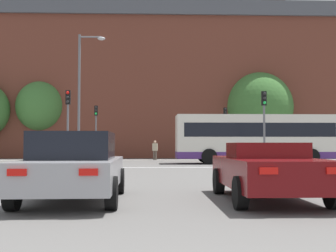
{
  "coord_description": "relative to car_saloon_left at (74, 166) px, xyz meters",
  "views": [
    {
      "loc": [
        -0.5,
        -2.33,
        1.23
      ],
      "look_at": [
        0.49,
        26.53,
        2.54
      ],
      "focal_mm": 45.0,
      "sensor_mm": 36.0,
      "label": 1
    }
  ],
  "objects": [
    {
      "name": "car_saloon_left",
      "position": [
        0.0,
        0.0,
        0.0
      ],
      "size": [
        2.14,
        4.44,
        1.51
      ],
      "rotation": [
        0.0,
        0.0,
        0.02
      ],
      "color": "#9E9EA3",
      "rests_on": "ground_plane"
    },
    {
      "name": "far_pavement",
      "position": [
        2.25,
        25.35,
        -0.76
      ],
      "size": [
        69.24,
        2.5,
        0.01
      ],
      "primitive_type": "cube",
      "color": "gray",
      "rests_on": "ground_plane"
    },
    {
      "name": "stop_line_strip",
      "position": [
        2.25,
        13.72,
        -0.76
      ],
      "size": [
        8.32,
        0.3,
        0.01
      ],
      "primitive_type": "cube",
      "color": "silver",
      "rests_on": "ground_plane"
    },
    {
      "name": "pedestrian_waiting",
      "position": [
        1.86,
        25.11,
        0.17
      ],
      "size": [
        0.45,
        0.32,
        1.6
      ],
      "rotation": [
        0.0,
        0.0,
        5.99
      ],
      "color": "brown",
      "rests_on": "ground_plane"
    },
    {
      "name": "tree_kerbside",
      "position": [
        -8.81,
        30.11,
        4.06
      ],
      "size": [
        4.46,
        4.46,
        7.18
      ],
      "color": "#4C3823",
      "rests_on": "ground_plane"
    },
    {
      "name": "street_lamp_junction",
      "position": [
        -2.83,
        17.87,
        4.23
      ],
      "size": [
        1.75,
        0.36,
        8.41
      ],
      "color": "slate",
      "rests_on": "ground_plane"
    },
    {
      "name": "tree_by_building",
      "position": [
        11.73,
        30.06,
        4.03
      ],
      "size": [
        6.33,
        6.33,
        8.12
      ],
      "color": "#4C3823",
      "rests_on": "ground_plane"
    },
    {
      "name": "traffic_light_far_right",
      "position": [
        7.53,
        24.38,
        2.1
      ],
      "size": [
        0.26,
        0.31,
        4.26
      ],
      "color": "slate",
      "rests_on": "ground_plane"
    },
    {
      "name": "bus_crossing_lead",
      "position": [
        8.58,
        18.59,
        0.96
      ],
      "size": [
        10.68,
        2.72,
        3.21
      ],
      "rotation": [
        0.0,
        0.0,
        1.57
      ],
      "color": "silver",
      "rests_on": "ground_plane"
    },
    {
      "name": "brick_civic_building",
      "position": [
        4.21,
        36.87,
        6.79
      ],
      "size": [
        37.42,
        15.27,
        20.79
      ],
      "color": "brown",
      "rests_on": "ground_plane"
    },
    {
      "name": "traffic_light_near_left",
      "position": [
        -3.1,
        14.49,
        2.14
      ],
      "size": [
        0.26,
        0.31,
        4.32
      ],
      "color": "slate",
      "rests_on": "ground_plane"
    },
    {
      "name": "traffic_light_far_left",
      "position": [
        -2.89,
        24.58,
        2.19
      ],
      "size": [
        0.26,
        0.31,
        4.4
      ],
      "color": "slate",
      "rests_on": "ground_plane"
    },
    {
      "name": "car_roadster_right",
      "position": [
        4.29,
        -0.04,
        -0.09
      ],
      "size": [
        2.03,
        4.27,
        1.28
      ],
      "rotation": [
        0.0,
        0.0,
        0.0
      ],
      "color": "#600C0F",
      "rests_on": "ground_plane"
    },
    {
      "name": "traffic_light_near_right",
      "position": [
        7.95,
        14.0,
        2.1
      ],
      "size": [
        0.26,
        0.31,
        4.25
      ],
      "color": "slate",
      "rests_on": "ground_plane"
    },
    {
      "name": "pedestrian_walking_east",
      "position": [
        -7.04,
        25.4,
        0.15
      ],
      "size": [
        0.44,
        0.31,
        1.58
      ],
      "rotation": [
        0.0,
        0.0,
        0.24
      ],
      "color": "black",
      "rests_on": "ground_plane"
    }
  ]
}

